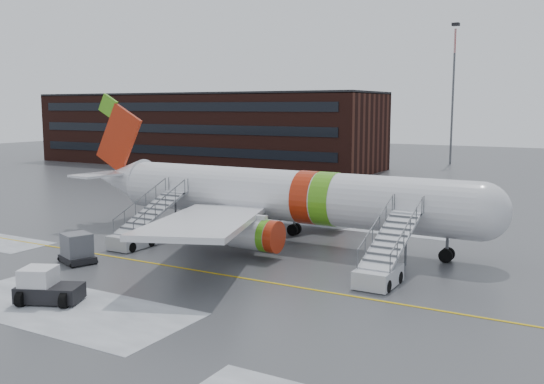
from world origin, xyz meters
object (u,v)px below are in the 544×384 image
Objects in this scene: airliner at (274,196)px; airstair_fwd at (383,264)px; pushback_tug at (46,287)px; uld_container at (77,249)px; airstair_aft at (139,231)px.

airliner is 12.93m from airstair_fwd.
uld_container is at bearing 126.48° from pushback_tug.
uld_container is at bearing -91.78° from airstair_aft.
pushback_tug is at bearing -99.06° from airliner.
airstair_aft is at bearing 88.22° from uld_container.
airliner is 9.66× the size of pushback_tug.
pushback_tug is at bearing -53.52° from uld_container.
uld_container is at bearing -122.53° from airliner.
pushback_tug is (-13.88, -12.12, -0.26)m from airstair_fwd.
airliner is 19.07m from pushback_tug.
airliner reaches higher than airstair_fwd.
pushback_tug is (4.61, -12.12, -0.26)m from airstair_aft.
airstair_fwd is 18.42m from pushback_tug.
airliner is at bearing 57.47° from uld_container.
uld_container reaches higher than pushback_tug.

